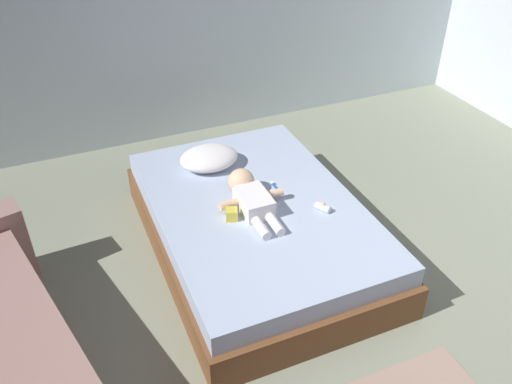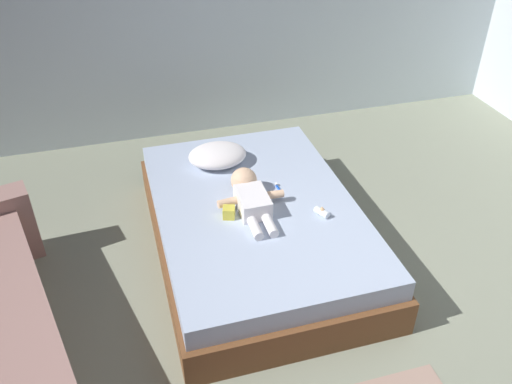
% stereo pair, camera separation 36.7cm
% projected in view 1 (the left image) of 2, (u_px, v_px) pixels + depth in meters
% --- Properties ---
extents(ground_plane, '(8.00, 8.00, 0.00)m').
position_uv_depth(ground_plane, '(355.00, 339.00, 3.27)').
color(ground_plane, gray).
extents(bed, '(1.41, 2.08, 0.41)m').
position_uv_depth(bed, '(256.00, 227.00, 3.85)').
color(bed, brown).
rests_on(bed, ground_plane).
extents(pillow, '(0.45, 0.36, 0.15)m').
position_uv_depth(pillow, '(209.00, 158.00, 4.09)').
color(pillow, white).
rests_on(pillow, bed).
extents(baby, '(0.47, 0.66, 0.19)m').
position_uv_depth(baby, '(250.00, 196.00, 3.68)').
color(baby, white).
rests_on(baby, bed).
extents(toothbrush, '(0.02, 0.14, 0.02)m').
position_uv_depth(toothbrush, '(276.00, 187.00, 3.88)').
color(toothbrush, blue).
rests_on(toothbrush, bed).
extents(toy_block, '(0.10, 0.10, 0.08)m').
position_uv_depth(toy_block, '(232.00, 214.00, 3.56)').
color(toy_block, gold).
rests_on(toy_block, bed).
extents(baby_bottle, '(0.09, 0.12, 0.07)m').
position_uv_depth(baby_bottle, '(323.00, 207.00, 3.65)').
color(baby_bottle, white).
rests_on(baby_bottle, bed).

